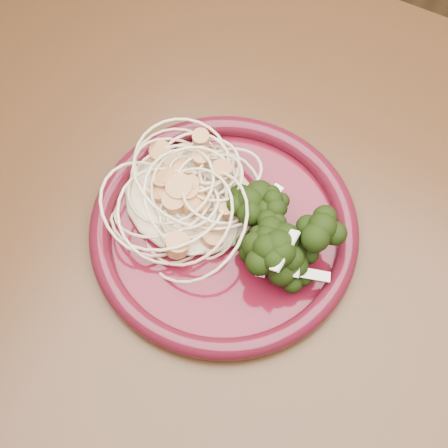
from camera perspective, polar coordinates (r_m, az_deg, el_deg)
dining_table at (r=0.76m, az=-6.61°, el=-1.23°), size 1.20×0.80×0.75m
dinner_plate at (r=0.63m, az=0.00°, el=-0.41°), size 0.33×0.33×0.02m
spaghetti_pile at (r=0.64m, az=-3.15°, el=2.64°), size 0.17×0.15×0.03m
scallop_cluster at (r=0.61m, az=-3.32°, el=4.37°), size 0.16×0.16×0.04m
broccoli_pile at (r=0.60m, az=4.12°, el=-2.74°), size 0.14×0.18×0.06m
onion_garnish at (r=0.57m, az=4.34°, el=-1.32°), size 0.09×0.12×0.05m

